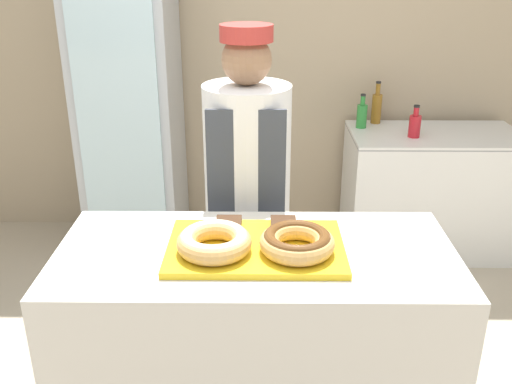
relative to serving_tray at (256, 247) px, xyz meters
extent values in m
cube|color=tan|center=(0.00, 2.13, 0.42)|extent=(8.00, 0.06, 2.70)
cube|color=beige|center=(0.00, 0.00, -0.47)|extent=(1.40, 0.65, 0.91)
cube|color=yellow|center=(0.00, 0.00, 0.00)|extent=(0.61, 0.40, 0.02)
torus|color=tan|center=(-0.14, -0.05, 0.05)|extent=(0.26, 0.26, 0.07)
torus|color=beige|center=(-0.14, -0.05, 0.06)|extent=(0.23, 0.23, 0.04)
torus|color=tan|center=(0.14, -0.05, 0.05)|extent=(0.26, 0.26, 0.07)
torus|color=brown|center=(0.14, -0.05, 0.06)|extent=(0.23, 0.23, 0.04)
cube|color=#382111|center=(-0.10, 0.13, 0.03)|extent=(0.09, 0.09, 0.03)
cube|color=#382111|center=(0.10, 0.13, 0.03)|extent=(0.09, 0.09, 0.03)
cylinder|color=#4C4C51|center=(-0.04, 0.63, -0.54)|extent=(0.28, 0.28, 0.78)
cylinder|color=white|center=(-0.04, 0.63, 0.14)|extent=(0.38, 0.38, 0.58)
cube|color=#383D47|center=(-0.04, 0.45, -0.24)|extent=(0.33, 0.02, 1.22)
sphere|color=#936B4C|center=(-0.04, 0.63, 0.54)|extent=(0.21, 0.21, 0.21)
cylinder|color=#B2332D|center=(-0.04, 0.63, 0.65)|extent=(0.22, 0.22, 0.07)
cube|color=#ADB2B7|center=(-0.81, 1.75, 0.00)|extent=(0.58, 0.63, 1.86)
cube|color=silver|center=(-0.81, 1.43, 0.04)|extent=(0.48, 0.02, 1.49)
cube|color=white|center=(1.14, 1.75, -0.52)|extent=(1.09, 0.60, 0.81)
cube|color=gray|center=(1.14, 1.75, -0.13)|extent=(1.09, 0.60, 0.01)
cylinder|color=#2D8C38|center=(0.68, 1.87, -0.04)|extent=(0.07, 0.07, 0.15)
cylinder|color=#2D8C38|center=(0.68, 1.87, 0.07)|extent=(0.03, 0.03, 0.06)
cylinder|color=black|center=(0.68, 1.87, 0.10)|extent=(0.03, 0.03, 0.01)
cylinder|color=#99661E|center=(0.79, 1.99, -0.02)|extent=(0.07, 0.07, 0.19)
cylinder|color=#99661E|center=(0.79, 1.99, 0.12)|extent=(0.03, 0.03, 0.08)
cylinder|color=black|center=(0.79, 1.99, 0.16)|extent=(0.03, 0.03, 0.01)
cylinder|color=red|center=(0.97, 1.67, -0.05)|extent=(0.07, 0.07, 0.14)
cylinder|color=red|center=(0.97, 1.67, 0.05)|extent=(0.03, 0.03, 0.05)
cylinder|color=black|center=(0.97, 1.67, 0.08)|extent=(0.04, 0.04, 0.01)
camera|label=1|loc=(0.02, -1.75, 0.95)|focal=40.00mm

